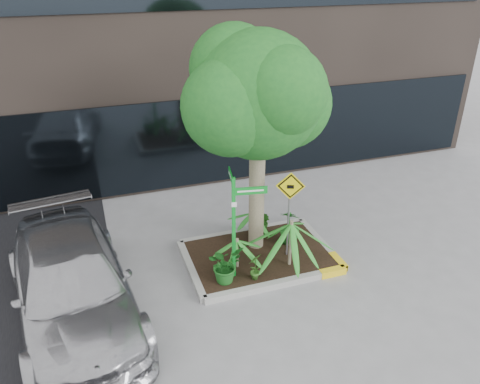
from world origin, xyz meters
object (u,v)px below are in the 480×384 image
object	(u,v)px
parked_car	(72,284)
street_sign_post	(236,219)
tree	(258,95)
cattle_sign	(290,200)

from	to	relation	value
parked_car	street_sign_post	bearing A→B (deg)	-6.82
tree	street_sign_post	world-z (taller)	tree
street_sign_post	cattle_sign	world-z (taller)	street_sign_post
tree	cattle_sign	distance (m)	2.33
parked_car	cattle_sign	bearing A→B (deg)	-2.90
parked_car	cattle_sign	size ratio (longest dim) A/B	2.49
street_sign_post	cattle_sign	distance (m)	1.38
tree	parked_car	size ratio (longest dim) A/B	1.00
street_sign_post	tree	bearing A→B (deg)	59.98
street_sign_post	cattle_sign	bearing A→B (deg)	24.37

